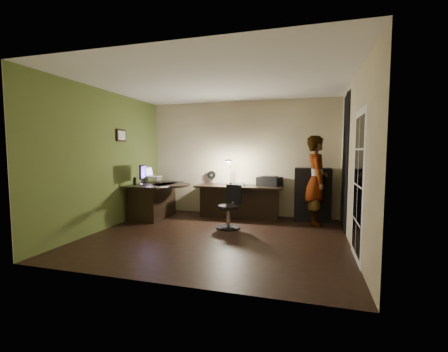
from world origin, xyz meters
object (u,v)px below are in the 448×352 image
(person, at_px, (316,180))
(office_chair, at_px, (228,207))
(desk_right, at_px, (239,201))
(cabinet, at_px, (312,194))
(desk_left, at_px, (155,201))
(monitor, at_px, (142,177))

(person, bearing_deg, office_chair, 109.41)
(desk_right, height_order, person, person)
(person, bearing_deg, cabinet, 3.92)
(desk_left, relative_size, person, 0.74)
(desk_right, bearing_deg, monitor, -154.67)
(monitor, bearing_deg, cabinet, -0.55)
(office_chair, xyz_separation_m, person, (1.66, 0.83, 0.50))
(desk_right, height_order, monitor, monitor)
(cabinet, height_order, office_chair, cabinet)
(person, bearing_deg, monitor, 94.74)
(desk_right, distance_m, monitor, 2.22)
(monitor, distance_m, person, 3.69)
(cabinet, bearing_deg, person, -80.69)
(cabinet, bearing_deg, desk_right, -176.41)
(monitor, relative_size, office_chair, 0.54)
(monitor, bearing_deg, desk_right, 8.44)
(office_chair, bearing_deg, person, 46.75)
(desk_left, relative_size, desk_right, 0.69)
(desk_left, height_order, monitor, monitor)
(cabinet, height_order, monitor, cabinet)
(desk_right, relative_size, monitor, 4.25)
(desk_left, height_order, desk_right, desk_left)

